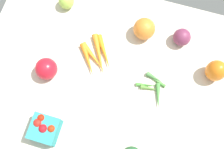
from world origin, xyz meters
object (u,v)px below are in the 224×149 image
at_px(heirloom_tomato_green, 66,1).
at_px(bell_pepper_orange, 216,71).
at_px(carrot_bunch, 96,56).
at_px(berry_basket, 45,129).
at_px(heirloom_tomato_orange, 144,29).
at_px(bell_pepper_red, 46,69).
at_px(red_onion_near_basket, 182,37).
at_px(okra_pile, 154,87).

bearing_deg(heirloom_tomato_green, bell_pepper_orange, -11.62).
relative_size(carrot_bunch, berry_basket, 1.90).
bearing_deg(heirloom_tomato_orange, bell_pepper_orange, -17.63).
height_order(carrot_bunch, berry_basket, berry_basket).
bearing_deg(bell_pepper_red, heirloom_tomato_orange, 40.07).
bearing_deg(heirloom_tomato_orange, bell_pepper_red, -139.93).
relative_size(carrot_bunch, red_onion_near_basket, 2.61).
bearing_deg(okra_pile, carrot_bunch, 166.91).
bearing_deg(carrot_bunch, okra_pile, -13.09).
distance_m(heirloom_tomato_green, heirloom_tomato_orange, 0.34).
xyz_separation_m(red_onion_near_basket, okra_pile, (-0.05, -0.22, -0.03)).
distance_m(okra_pile, berry_basket, 0.43).
bearing_deg(red_onion_near_basket, bell_pepper_orange, -35.42).
bearing_deg(okra_pile, bell_pepper_red, -172.36).
height_order(heirloom_tomato_green, red_onion_near_basket, red_onion_near_basket).
distance_m(okra_pile, bell_pepper_orange, 0.23).
bearing_deg(berry_basket, bell_pepper_red, 108.59).
height_order(berry_basket, heirloom_tomato_orange, heirloom_tomato_orange).
xyz_separation_m(red_onion_near_basket, bell_pepper_red, (-0.46, -0.27, 0.01)).
relative_size(okra_pile, bell_pepper_orange, 1.35).
relative_size(red_onion_near_basket, heirloom_tomato_orange, 0.80).
bearing_deg(red_onion_near_basket, carrot_bunch, -151.88).
bearing_deg(okra_pile, red_onion_near_basket, 75.90).
height_order(heirloom_tomato_green, heirloom_tomato_orange, heirloom_tomato_orange).
distance_m(heirloom_tomato_green, berry_basket, 0.51).
bearing_deg(heirloom_tomato_orange, berry_basket, -117.05).
bearing_deg(berry_basket, heirloom_tomato_orange, 62.95).
distance_m(red_onion_near_basket, heirloom_tomato_orange, 0.15).
distance_m(carrot_bunch, red_onion_near_basket, 0.34).
bearing_deg(red_onion_near_basket, bell_pepper_red, -149.43).
distance_m(berry_basket, heirloom_tomato_orange, 0.53).
xyz_separation_m(red_onion_near_basket, berry_basket, (-0.39, -0.48, 0.00)).
distance_m(carrot_bunch, heirloom_tomato_orange, 0.21).
xyz_separation_m(carrot_bunch, bell_pepper_orange, (0.45, 0.06, 0.04)).
bearing_deg(bell_pepper_orange, heirloom_tomato_green, 168.38).
height_order(berry_basket, bell_pepper_red, bell_pepper_red).
xyz_separation_m(heirloom_tomato_orange, bell_pepper_red, (-0.31, -0.26, -0.00)).
xyz_separation_m(red_onion_near_basket, bell_pepper_orange, (0.15, -0.10, 0.01)).
relative_size(heirloom_tomato_green, bell_pepper_orange, 0.64).
relative_size(carrot_bunch, heirloom_tomato_green, 2.86).
bearing_deg(red_onion_near_basket, okra_pile, -104.10).
distance_m(heirloom_tomato_green, bell_pepper_red, 0.30).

